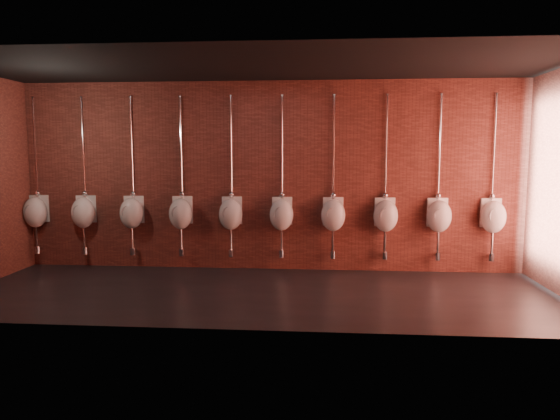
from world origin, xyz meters
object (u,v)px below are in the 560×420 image
(urinal_6, at_px, (333,214))
(urinal_3, at_px, (181,213))
(urinal_0, at_px, (36,212))
(urinal_4, at_px, (231,213))
(urinal_7, at_px, (386,215))
(urinal_5, at_px, (282,214))
(urinal_1, at_px, (83,212))
(urinal_8, at_px, (439,216))
(urinal_9, at_px, (493,216))
(urinal_2, at_px, (132,213))

(urinal_6, bearing_deg, urinal_3, 180.00)
(urinal_0, xyz_separation_m, urinal_6, (5.19, 0.00, 0.00))
(urinal_4, height_order, urinal_7, same)
(urinal_5, bearing_deg, urinal_1, 180.00)
(urinal_3, bearing_deg, urinal_1, 180.00)
(urinal_8, relative_size, urinal_9, 1.00)
(urinal_3, bearing_deg, urinal_0, 180.00)
(urinal_3, distance_m, urinal_6, 2.59)
(urinal_2, xyz_separation_m, urinal_4, (1.73, 0.00, 0.00))
(urinal_4, relative_size, urinal_8, 1.00)
(urinal_9, bearing_deg, urinal_6, 180.00)
(urinal_7, height_order, urinal_8, same)
(urinal_2, bearing_deg, urinal_4, 0.00)
(urinal_1, bearing_deg, urinal_2, 0.00)
(urinal_5, height_order, urinal_6, same)
(urinal_0, relative_size, urinal_4, 1.00)
(urinal_5, height_order, urinal_8, same)
(urinal_0, bearing_deg, urinal_8, 0.00)
(urinal_8, bearing_deg, urinal_2, 180.00)
(urinal_3, bearing_deg, urinal_8, 0.00)
(urinal_0, xyz_separation_m, urinal_1, (0.86, 0.00, 0.00))
(urinal_4, bearing_deg, urinal_1, 180.00)
(urinal_2, xyz_separation_m, urinal_8, (5.19, 0.00, 0.00))
(urinal_1, height_order, urinal_3, same)
(urinal_7, relative_size, urinal_8, 1.00)
(urinal_9, bearing_deg, urinal_3, 180.00)
(urinal_0, height_order, urinal_7, same)
(urinal_6, relative_size, urinal_8, 1.00)
(urinal_2, relative_size, urinal_6, 1.00)
(urinal_7, distance_m, urinal_8, 0.86)
(urinal_1, distance_m, urinal_7, 5.19)
(urinal_0, bearing_deg, urinal_4, 0.00)
(urinal_5, bearing_deg, urinal_3, 180.00)
(urinal_0, distance_m, urinal_7, 6.05)
(urinal_0, relative_size, urinal_7, 1.00)
(urinal_1, xyz_separation_m, urinal_7, (5.19, 0.00, 0.00))
(urinal_1, relative_size, urinal_8, 1.00)
(urinal_0, bearing_deg, urinal_2, 0.00)
(urinal_2, relative_size, urinal_4, 1.00)
(urinal_0, height_order, urinal_1, same)
(urinal_1, relative_size, urinal_5, 1.00)
(urinal_7, height_order, urinal_9, same)
(urinal_1, xyz_separation_m, urinal_6, (4.32, 0.00, 0.00))
(urinal_5, distance_m, urinal_6, 0.86)
(urinal_0, xyz_separation_m, urinal_4, (3.46, 0.00, 0.00))
(urinal_0, distance_m, urinal_1, 0.86)
(urinal_4, bearing_deg, urinal_6, 0.00)
(urinal_1, bearing_deg, urinal_4, 0.00)
(urinal_5, bearing_deg, urinal_9, 0.00)
(urinal_4, distance_m, urinal_5, 0.86)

